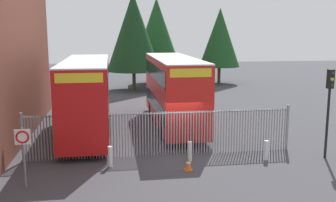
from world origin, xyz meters
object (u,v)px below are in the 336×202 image
Objects in this scene: bollard_center_front at (190,151)px; bollard_near_right at (266,150)px; traffic_cone_by_gate at (188,164)px; double_decker_bus_near_gate at (87,94)px; speed_limit_sign_post at (23,144)px; bollard_near_left at (110,157)px; double_decker_bus_behind_fence_left at (173,89)px; traffic_light_kerbside at (329,97)px.

bollard_near_right is at bearing -5.94° from bollard_center_front.
bollard_near_right is at bearing 12.19° from traffic_cone_by_gate.
double_decker_bus_near_gate is 8.19m from speed_limit_sign_post.
speed_limit_sign_post is (-3.31, -1.92, 1.30)m from bollard_near_left.
speed_limit_sign_post is (-2.02, -7.91, -0.65)m from double_decker_bus_near_gate.
bollard_center_front is at bearing 3.91° from bollard_near_left.
double_decker_bus_behind_fence_left is at bearing 87.00° from bollard_center_front.
speed_limit_sign_post is at bearing -171.97° from traffic_cone_by_gate.
bollard_near_left is (1.29, -5.99, -1.95)m from double_decker_bus_near_gate.
double_decker_bus_behind_fence_left is at bearing 113.42° from bollard_near_right.
double_decker_bus_behind_fence_left reaches higher than speed_limit_sign_post.
double_decker_bus_near_gate is at bearing 124.01° from traffic_cone_by_gate.
traffic_cone_by_gate is at bearing -173.96° from traffic_light_kerbside.
traffic_light_kerbside reaches higher than traffic_cone_by_gate.
traffic_light_kerbside is (6.60, -0.50, 2.51)m from bollard_center_front.
double_decker_bus_near_gate reaches higher than traffic_light_kerbside.
bollard_center_front is (-0.37, -7.14, -1.95)m from double_decker_bus_behind_fence_left.
traffic_cone_by_gate is at bearing -104.27° from bollard_center_front.
double_decker_bus_near_gate and double_decker_bus_behind_fence_left have the same top height.
double_decker_bus_near_gate reaches higher than bollard_near_left.
double_decker_bus_behind_fence_left reaches higher than bollard_center_front.
bollard_near_left is at bearing 179.04° from bollard_near_right.
double_decker_bus_near_gate is 1.00× the size of double_decker_bus_behind_fence_left.
bollard_center_front is at bearing 175.68° from traffic_light_kerbside.
traffic_light_kerbside is at bearing -28.23° from double_decker_bus_near_gate.
bollard_center_front is at bearing -93.00° from double_decker_bus_behind_fence_left.
bollard_near_left and bollard_center_front have the same top height.
bollard_near_left is at bearing 178.64° from traffic_light_kerbside.
traffic_cone_by_gate is at bearing -167.81° from bollard_near_right.
bollard_near_right is at bearing 177.67° from traffic_light_kerbside.
bollard_near_left is 3.73m from bollard_center_front.
bollard_near_left is 1.61× the size of traffic_cone_by_gate.
traffic_light_kerbside is at bearing 6.04° from traffic_cone_by_gate.
traffic_light_kerbside reaches higher than bollard_near_right.
bollard_near_right is 4.04m from traffic_cone_by_gate.
double_decker_bus_behind_fence_left is at bearing 129.18° from traffic_light_kerbside.
double_decker_bus_behind_fence_left is 2.51× the size of traffic_light_kerbside.
bollard_near_left is 0.40× the size of speed_limit_sign_post.
traffic_cone_by_gate is (-0.31, -1.23, -0.19)m from bollard_center_front.
double_decker_bus_near_gate is 18.32× the size of traffic_cone_by_gate.
double_decker_bus_near_gate reaches higher than speed_limit_sign_post.
bollard_center_front and bollard_near_right have the same top height.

